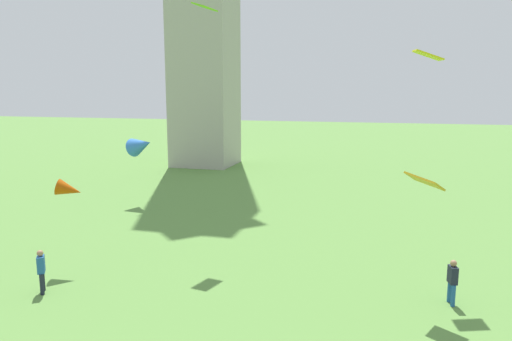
{
  "coord_description": "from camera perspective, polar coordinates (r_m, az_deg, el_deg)",
  "views": [
    {
      "loc": [
        3.68,
        -0.24,
        8.09
      ],
      "look_at": [
        -2.2,
        21.86,
        4.16
      ],
      "focal_mm": 33.22,
      "sensor_mm": 36.0,
      "label": 1
    }
  ],
  "objects": [
    {
      "name": "kite_flying_1",
      "position": [
        22.89,
        -21.56,
        -2.16
      ],
      "size": [
        1.39,
        1.11,
        1.0
      ],
      "rotation": [
        0.0,
        0.0,
        1.91
      ],
      "color": "#B24604"
    },
    {
      "name": "kite_flying_0",
      "position": [
        25.17,
        -6.21,
        18.99
      ],
      "size": [
        1.11,
        1.38,
        0.39
      ],
      "rotation": [
        0.0,
        0.0,
        1.28
      ],
      "color": "#6ED118"
    },
    {
      "name": "person_1",
      "position": [
        21.13,
        -24.44,
        -10.72
      ],
      "size": [
        0.48,
        0.54,
        1.79
      ],
      "rotation": [
        0.0,
        0.0,
        2.16
      ],
      "color": "#1E2333",
      "rests_on": "ground_plane"
    },
    {
      "name": "person_5",
      "position": [
        19.81,
        22.57,
        -12.0
      ],
      "size": [
        0.36,
        0.54,
        1.76
      ],
      "rotation": [
        0.0,
        0.0,
        1.79
      ],
      "color": "#235693",
      "rests_on": "ground_plane"
    },
    {
      "name": "kite_flying_5",
      "position": [
        21.21,
        20.01,
        12.92
      ],
      "size": [
        1.26,
        1.0,
        0.45
      ],
      "rotation": [
        0.0,
        0.0,
        0.17
      ],
      "color": "yellow"
    },
    {
      "name": "kite_flying_3",
      "position": [
        34.1,
        -13.61,
        3.0
      ],
      "size": [
        2.47,
        2.0,
        1.76
      ],
      "rotation": [
        0.0,
        0.0,
        1.2
      ],
      "color": "blue"
    },
    {
      "name": "kite_flying_2",
      "position": [
        18.18,
        19.62,
        -1.21
      ],
      "size": [
        1.48,
        1.49,
        0.66
      ],
      "rotation": [
        0.0,
        0.0,
        5.61
      ],
      "color": "gold"
    }
  ]
}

